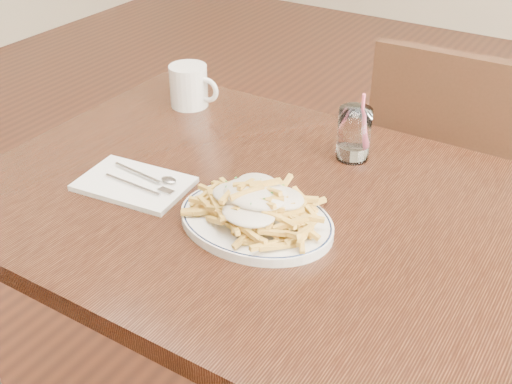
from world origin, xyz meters
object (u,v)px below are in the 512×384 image
Objects in this scene: water_glass at (354,137)px; fries_plate at (256,221)px; chair_far at (446,174)px; table at (280,238)px; coffee_mug at (190,86)px; loaded_fries at (256,199)px.

fries_plate is at bearing -97.22° from water_glass.
chair_far is 0.85m from fries_plate.
fries_plate is (-0.00, -0.08, 0.09)m from table.
water_glass reaches higher than fries_plate.
table is at bearing -32.87° from coffee_mug.
chair_far is at bearing 39.91° from coffee_mug.
loaded_fries is 0.53m from coffee_mug.
chair_far is 0.57m from water_glass.
chair_far reaches higher than table.
water_glass is (0.04, 0.32, 0.04)m from fries_plate.
fries_plate is at bearing -40.47° from coffee_mug.
chair_far reaches higher than coffee_mug.
coffee_mug reaches higher than table.
coffee_mug is at bearing 139.53° from loaded_fries.
coffee_mug is at bearing -140.09° from chair_far.
water_glass is at bearing 81.11° from table.
fries_plate is 2.42× the size of coffee_mug.
fries_plate is 0.53m from coffee_mug.
loaded_fries is at bearing -92.36° from table.
table is at bearing -100.06° from chair_far.
table is 9.31× the size of coffee_mug.
fries_plate reaches higher than table.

